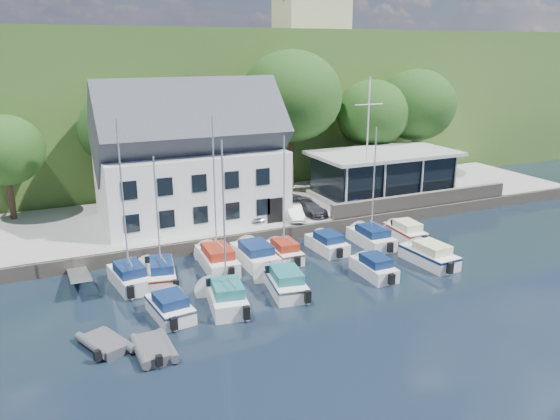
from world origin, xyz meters
The scene contains 35 objects.
ground centered at (0.00, 0.00, 0.00)m, with size 180.00×180.00×0.00m, color black.
quay centered at (0.00, 17.50, 0.50)m, with size 60.00×13.00×1.00m, color gray.
quay_face centered at (0.00, 11.00, 0.50)m, with size 60.00×0.30×1.00m, color #695F54.
hillside centered at (0.00, 62.00, 8.00)m, with size 160.00×75.00×16.00m, color #31511E.
field_patch centered at (8.00, 70.00, 16.15)m, with size 50.00×30.00×0.30m, color olive.
farmhouse centered at (22.00, 52.00, 20.10)m, with size 10.40×7.00×8.20m, color beige, non-canonical shape.
harbor_building centered at (-7.00, 16.50, 5.35)m, with size 14.40×8.20×8.70m, color white, non-canonical shape.
club_pavilion centered at (11.00, 16.00, 3.05)m, with size 13.20×7.20×4.10m, color black, non-canonical shape.
seawall centered at (12.00, 11.40, 1.60)m, with size 18.00×0.50×1.20m, color #695F54.
gangway centered at (-16.50, 9.00, 0.00)m, with size 1.20×6.00×1.40m, color silver, non-canonical shape.
car_silver centered at (-2.89, 13.99, 1.56)m, with size 1.31×3.27×1.11m, color #B5B5BA.
car_white centered at (0.28, 12.75, 1.56)m, with size 1.19×3.42×1.13m, color silver.
car_dgrey centered at (1.90, 13.37, 1.56)m, with size 1.58×3.89×1.13m, color #2F3035.
car_blue centered at (6.01, 13.80, 1.67)m, with size 1.54×3.90×1.33m, color navy.
flagpole centered at (7.16, 13.08, 6.49)m, with size 2.64×0.20×10.99m, color white, non-canonical shape.
tree_0 centered at (-20.27, 22.12, 5.17)m, with size 6.10×6.10×8.34m, color #13340F, non-canonical shape.
tree_1 centered at (-11.16, 22.01, 6.00)m, with size 7.31×7.31×10.00m, color #13340F, non-canonical shape.
tree_3 centered at (4.64, 22.43, 7.56)m, with size 9.60×9.60×13.12m, color #13340F, non-canonical shape.
tree_4 centered at (13.34, 21.72, 6.11)m, with size 7.48×7.48×10.22m, color #13340F, non-canonical shape.
tree_5 centered at (18.51, 21.43, 6.58)m, with size 8.16×8.16×11.16m, color #13340F, non-canonical shape.
boat_r1_0 centered at (-13.66, 7.30, 4.73)m, with size 1.90×5.68×9.45m, color silver, non-canonical shape.
boat_r1_1 centered at (-11.68, 7.37, 4.42)m, with size 1.80×6.17×8.84m, color silver, non-canonical shape.
boat_r1_2 centered at (-7.79, 7.93, 4.80)m, with size 2.12×6.74×9.59m, color silver, non-canonical shape.
boat_r1_3 centered at (-5.18, 7.64, 0.76)m, with size 2.24×6.43×1.52m, color silver, non-canonical shape.
boat_r1_4 centered at (-3.03, 7.52, 4.27)m, with size 1.78×5.29×8.53m, color silver, non-canonical shape.
boat_r1_5 centered at (0.49, 7.65, 0.71)m, with size 1.94×5.22×1.42m, color silver, non-canonical shape.
boat_r1_6 centered at (4.12, 7.40, 4.54)m, with size 2.16×6.12×9.07m, color silver, non-canonical shape.
boat_r1_7 centered at (7.24, 7.40, 0.74)m, with size 1.85×5.48×1.47m, color silver, non-canonical shape.
boat_r2_0 centered at (-12.32, 2.31, 0.70)m, with size 1.94×4.90×1.40m, color silver, non-canonical shape.
boat_r2_1 centered at (-9.10, 2.18, 4.74)m, with size 2.07×5.96×9.49m, color silver, non-canonical shape.
boat_r2_2 centered at (-5.19, 2.64, 0.74)m, with size 2.04×6.06×1.49m, color silver, non-canonical shape.
boat_r2_3 centered at (1.06, 2.46, 0.71)m, with size 1.78×5.13×1.41m, color silver, non-canonical shape.
boat_r2_4 centered at (5.64, 2.59, 0.78)m, with size 2.07×6.05×1.55m, color silver, non-canonical shape.
dinghy_0 centered at (-16.01, 0.36, 0.34)m, with size 1.77×2.95×0.69m, color #3B3C41, non-canonical shape.
dinghy_1 centered at (-13.95, -1.15, 0.36)m, with size 1.86×3.10×0.72m, color #3B3C41, non-canonical shape.
Camera 1 is at (-18.00, -24.91, 14.26)m, focal length 35.00 mm.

